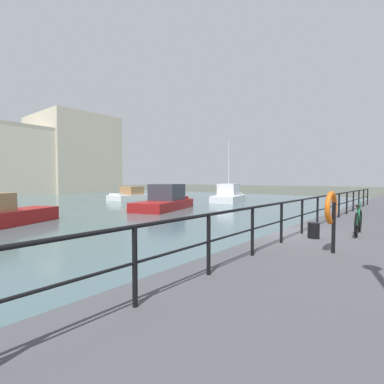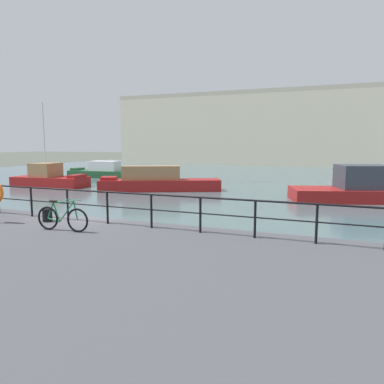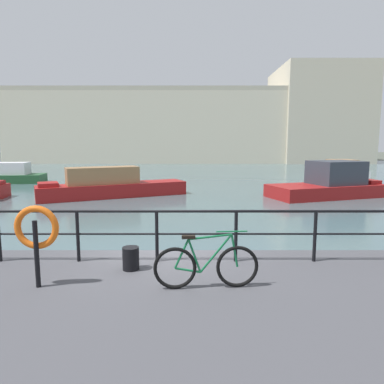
{
  "view_description": "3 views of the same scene",
  "coord_description": "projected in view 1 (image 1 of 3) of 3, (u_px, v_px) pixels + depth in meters",
  "views": [
    {
      "loc": [
        -8.88,
        -3.62,
        2.68
      ],
      "look_at": [
        0.94,
        4.45,
        2.13
      ],
      "focal_mm": 26.5,
      "sensor_mm": 36.0,
      "label": 1
    },
    {
      "loc": [
        8.53,
        -10.67,
        3.63
      ],
      "look_at": [
        1.82,
        5.91,
        1.27
      ],
      "focal_mm": 34.47,
      "sensor_mm": 36.0,
      "label": 2
    },
    {
      "loc": [
        0.65,
        -7.78,
        3.46
      ],
      "look_at": [
        0.71,
        4.81,
        1.69
      ],
      "focal_mm": 33.06,
      "sensor_mm": 36.0,
      "label": 3
    }
  ],
  "objects": [
    {
      "name": "life_ring_stand",
      "position": [
        331.0,
        210.0,
        6.38
      ],
      "size": [
        0.75,
        0.16,
        1.4
      ],
      "color": "black",
      "rests_on": "quay_promenade"
    },
    {
      "name": "mooring_bollard",
      "position": [
        314.0,
        230.0,
        8.02
      ],
      "size": [
        0.32,
        0.32,
        0.44
      ],
      "primitive_type": "cylinder",
      "color": "black",
      "rests_on": "quay_promenade"
    },
    {
      "name": "moored_cabin_cruiser",
      "position": [
        229.0,
        195.0,
        34.54
      ],
      "size": [
        6.73,
        4.4,
        7.52
      ],
      "rotation": [
        0.0,
        0.0,
        0.28
      ],
      "color": "white",
      "rests_on": "water_basin"
    },
    {
      "name": "moored_small_launch",
      "position": [
        130.0,
        195.0,
        37.67
      ],
      "size": [
        5.41,
        3.23,
        1.8
      ],
      "rotation": [
        0.0,
        0.0,
        3.21
      ],
      "color": "white",
      "rests_on": "water_basin"
    },
    {
      "name": "parked_bicycle",
      "position": [
        358.0,
        222.0,
        8.55
      ],
      "size": [
        1.77,
        0.19,
        0.98
      ],
      "rotation": [
        0.0,
        0.0,
        0.07
      ],
      "color": "black",
      "rests_on": "quay_promenade"
    },
    {
      "name": "quay_railing",
      "position": [
        318.0,
        206.0,
        9.9
      ],
      "size": [
        22.75,
        0.07,
        1.08
      ],
      "color": "black",
      "rests_on": "quay_promenade"
    },
    {
      "name": "ground_plane",
      "position": [
        279.0,
        262.0,
        9.26
      ],
      "size": [
        240.0,
        240.0,
        0.0
      ],
      "primitive_type": "plane",
      "color": "#4C5147"
    },
    {
      "name": "moored_harbor_tender",
      "position": [
        165.0,
        200.0,
        25.81
      ],
      "size": [
        7.84,
        5.1,
        2.29
      ],
      "rotation": [
        0.0,
        0.0,
        0.32
      ],
      "color": "maroon",
      "rests_on": "water_basin"
    }
  ]
}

